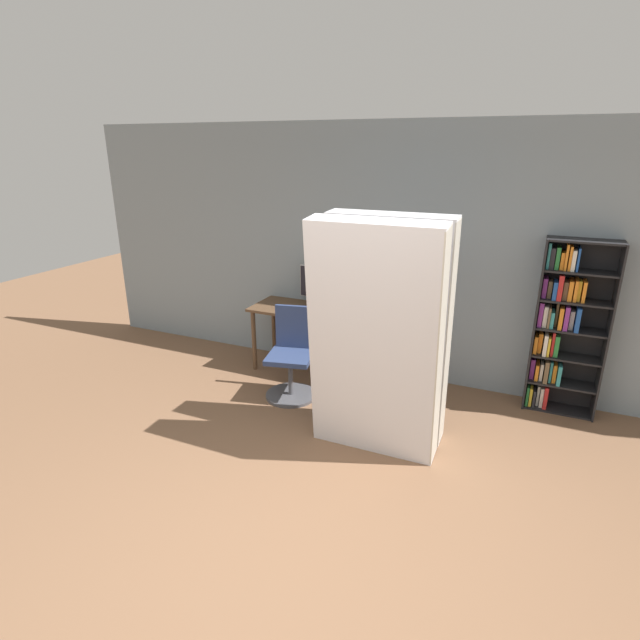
{
  "coord_description": "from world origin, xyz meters",
  "views": [
    {
      "loc": [
        1.21,
        -1.95,
        2.45
      ],
      "look_at": [
        -0.41,
        1.7,
        1.05
      ],
      "focal_mm": 28.0,
      "sensor_mm": 36.0,
      "label": 1
    }
  ],
  "objects_px": {
    "bookshelf": "(562,327)",
    "mattress_near": "(375,343)",
    "office_chair": "(292,361)",
    "mattress_far": "(388,330)",
    "monitor": "(327,285)"
  },
  "relations": [
    {
      "from": "bookshelf",
      "to": "mattress_near",
      "type": "xyz_separation_m",
      "value": [
        -1.38,
        -1.43,
        0.13
      ]
    },
    {
      "from": "office_chair",
      "to": "mattress_far",
      "type": "height_order",
      "value": "mattress_far"
    },
    {
      "from": "monitor",
      "to": "bookshelf",
      "type": "bearing_deg",
      "value": 0.2
    },
    {
      "from": "bookshelf",
      "to": "mattress_near",
      "type": "height_order",
      "value": "mattress_near"
    },
    {
      "from": "monitor",
      "to": "office_chair",
      "type": "relative_size",
      "value": 0.7
    },
    {
      "from": "monitor",
      "to": "mattress_near",
      "type": "xyz_separation_m",
      "value": [
        1.02,
        -1.42,
        -0.01
      ]
    },
    {
      "from": "monitor",
      "to": "mattress_near",
      "type": "height_order",
      "value": "mattress_near"
    },
    {
      "from": "monitor",
      "to": "office_chair",
      "type": "xyz_separation_m",
      "value": [
        -0.05,
        -0.78,
        -0.61
      ]
    },
    {
      "from": "office_chair",
      "to": "monitor",
      "type": "bearing_deg",
      "value": 86.31
    },
    {
      "from": "monitor",
      "to": "mattress_far",
      "type": "height_order",
      "value": "mattress_far"
    },
    {
      "from": "monitor",
      "to": "bookshelf",
      "type": "distance_m",
      "value": 2.41
    },
    {
      "from": "office_chair",
      "to": "mattress_far",
      "type": "relative_size",
      "value": 0.47
    },
    {
      "from": "bookshelf",
      "to": "mattress_far",
      "type": "bearing_deg",
      "value": -141.86
    },
    {
      "from": "office_chair",
      "to": "mattress_far",
      "type": "xyz_separation_m",
      "value": [
        1.07,
        -0.29,
        0.61
      ]
    },
    {
      "from": "mattress_near",
      "to": "mattress_far",
      "type": "distance_m",
      "value": 0.34
    }
  ]
}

